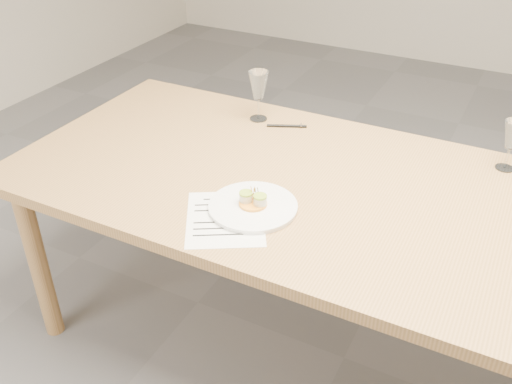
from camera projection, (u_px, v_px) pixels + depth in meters
The scene contains 6 objects.
ground at pixel (344, 358), 2.21m from camera, with size 7.00×7.00×0.00m, color slate.
dining_table at pixel (362, 213), 1.84m from camera, with size 2.40×1.00×0.75m.
dinner_plate at pixel (253, 206), 1.73m from camera, with size 0.27×0.27×0.07m.
recipe_sheet at pixel (225, 218), 1.70m from camera, with size 0.34×0.37×0.00m.
ballpoint_pen at pixel (287, 126), 2.21m from camera, with size 0.15×0.07×0.01m.
wine_glass_0 at pixel (259, 86), 2.20m from camera, with size 0.08×0.08×0.20m.
Camera 1 is at (0.39, -1.50, 1.73)m, focal length 40.00 mm.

